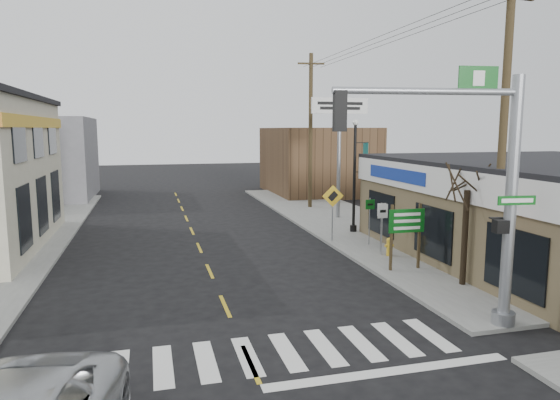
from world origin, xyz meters
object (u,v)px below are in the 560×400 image
object	(u,v)px
lamp_post	(356,167)
dance_center_sign	(339,125)
bare_tree	(468,173)
fire_hydrant	(389,246)
utility_pole_near	(503,136)
traffic_signal_pole	(486,176)
guide_sign	(406,227)
utility_pole_far	(311,130)

from	to	relation	value
lamp_post	dance_center_sign	world-z (taller)	dance_center_sign
lamp_post	bare_tree	distance (m)	9.43
bare_tree	fire_hydrant	bearing A→B (deg)	98.45
utility_pole_near	dance_center_sign	bearing A→B (deg)	83.29
fire_hydrant	utility_pole_near	world-z (taller)	utility_pole_near
traffic_signal_pole	utility_pole_near	xyz separation A→B (m)	(2.40, 2.43, 1.01)
guide_sign	lamp_post	distance (m)	7.51
traffic_signal_pole	dance_center_sign	world-z (taller)	dance_center_sign
utility_pole_far	utility_pole_near	bearing A→B (deg)	-82.33
traffic_signal_pole	utility_pole_far	distance (m)	21.55
utility_pole_far	lamp_post	bearing A→B (deg)	-85.14
traffic_signal_pole	fire_hydrant	distance (m)	8.62
bare_tree	dance_center_sign	bearing A→B (deg)	86.96
bare_tree	utility_pole_far	size ratio (longest dim) A/B	0.48
traffic_signal_pole	lamp_post	size ratio (longest dim) A/B	1.19
guide_sign	fire_hydrant	xyz separation A→B (m)	(0.39, 2.09, -1.23)
guide_sign	dance_center_sign	world-z (taller)	dance_center_sign
lamp_post	utility_pole_far	xyz separation A→B (m)	(0.35, 8.57, 1.94)
dance_center_sign	bare_tree	bearing A→B (deg)	-93.69
lamp_post	utility_pole_near	bearing A→B (deg)	-96.57
traffic_signal_pole	utility_pole_near	world-z (taller)	utility_pole_near
fire_hydrant	utility_pole_near	size ratio (longest dim) A/B	0.08
lamp_post	dance_center_sign	distance (m)	4.86
guide_sign	fire_hydrant	size ratio (longest dim) A/B	3.25
traffic_signal_pole	utility_pole_far	size ratio (longest dim) A/B	0.67
dance_center_sign	lamp_post	bearing A→B (deg)	-100.50
lamp_post	bare_tree	xyz separation A→B (m)	(0.01, -9.41, 0.50)
utility_pole_near	bare_tree	bearing A→B (deg)	111.08
lamp_post	traffic_signal_pole	bearing A→B (deg)	-107.76
fire_hydrant	utility_pole_far	world-z (taller)	utility_pole_far
guide_sign	dance_center_sign	bearing A→B (deg)	83.29
bare_tree	utility_pole_far	distance (m)	18.04
dance_center_sign	utility_pole_near	world-z (taller)	utility_pole_near
guide_sign	fire_hydrant	world-z (taller)	guide_sign
utility_pole_near	utility_pole_far	distance (m)	18.97
guide_sign	utility_pole_far	xyz separation A→B (m)	(1.36, 15.81, 3.67)
dance_center_sign	bare_tree	xyz separation A→B (m)	(-0.73, -13.67, -1.72)
bare_tree	utility_pole_far	xyz separation A→B (m)	(0.33, 17.98, 1.43)
dance_center_sign	utility_pole_far	distance (m)	4.34
lamp_post	bare_tree	bearing A→B (deg)	-99.30
lamp_post	dance_center_sign	xyz separation A→B (m)	(0.74, 4.26, 2.22)
guide_sign	fire_hydrant	distance (m)	2.46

